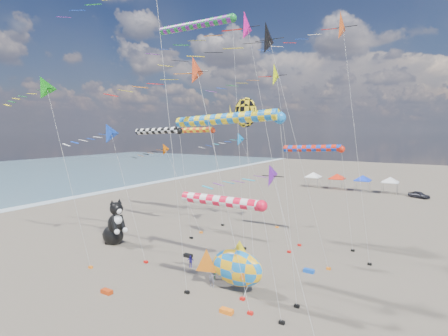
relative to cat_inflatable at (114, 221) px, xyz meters
name	(u,v)px	position (x,y,z in m)	size (l,w,h in m)	color
ground	(116,335)	(13.27, -11.80, -2.51)	(260.00, 260.00, 0.00)	brown
delta_kite_0	(248,183)	(19.34, -6.51, 6.54)	(8.72, 1.62, 10.25)	#63199A
delta_kite_1	(274,42)	(16.17, 4.77, 17.63)	(17.05, 3.09, 21.91)	black
delta_kite_2	(167,152)	(0.64, 8.04, 7.01)	(9.47, 1.58, 10.73)	#D95B06
delta_kite_3	(179,77)	(13.33, -5.53, 13.45)	(13.03, 2.06, 17.35)	#DC431D
delta_kite_5	(52,93)	(-0.91, -5.81, 13.10)	(10.49, 2.13, 16.98)	#158D16
delta_kite_6	(105,136)	(1.73, -2.34, 9.14)	(10.79, 2.06, 12.99)	#143CB3
delta_kite_7	(268,78)	(13.46, 9.58, 15.28)	(11.73, 2.58, 19.33)	#D6F10B
delta_kite_8	(340,27)	(21.19, 7.73, 18.90)	(11.01, 2.77, 23.01)	#CE4C18
delta_kite_9	(245,141)	(8.00, 14.84, 8.28)	(9.83, 1.88, 12.06)	#0976CF
delta_kite_10	(245,31)	(11.94, 7.05, 19.73)	(17.24, 2.99, 23.98)	#E8118D
windsock_0	(315,149)	(18.43, 10.73, 7.77)	(7.68, 0.74, 10.71)	red
windsock_1	(198,25)	(7.21, 5.68, 20.63)	(10.74, 0.88, 23.65)	#188634
windsock_2	(229,119)	(15.96, -3.05, 10.52)	(10.51, 0.85, 13.49)	blue
windsock_3	(226,202)	(17.21, -5.54, 4.92)	(7.66, 0.76, 7.85)	red
windsock_4	(190,131)	(1.22, 12.17, 9.65)	(9.53, 0.73, 12.59)	red
windsock_5	(159,131)	(1.53, 5.73, 9.58)	(8.35, 0.76, 12.54)	black
angelfish_kite	(243,114)	(14.25, 2.47, 11.19)	(3.74, 3.02, 15.12)	yellow
cat_inflatable	(114,221)	(0.00, 0.00, 0.00)	(3.71, 1.86, 5.01)	black
fish_inflatable	(236,267)	(16.65, -3.05, -0.62)	(5.70, 2.73, 4.04)	blue
person_adult	(212,278)	(14.65, -3.37, -1.75)	(0.55, 0.36, 1.51)	slate
child_green	(214,273)	(14.03, -2.16, -1.99)	(0.50, 0.39, 1.04)	#248C3A
child_blue	(190,261)	(10.84, -1.03, -1.97)	(0.63, 0.26, 1.07)	#2D21A4
kite_bag_0	(107,292)	(8.45, -8.38, -2.36)	(0.90, 0.44, 0.30)	#C5380D
kite_bag_1	(309,271)	(20.33, 3.24, -2.36)	(0.90, 0.44, 0.30)	blue
kite_bag_2	(188,256)	(9.13, 0.87, -2.36)	(0.90, 0.44, 0.30)	black
kite_bag_3	(227,311)	(17.64, -6.21, -2.36)	(0.90, 0.44, 0.30)	orange
tent_row	(350,175)	(14.77, 48.20, 0.64)	(19.20, 4.20, 3.80)	white
parked_car	(419,195)	(27.29, 46.20, -1.89)	(1.45, 3.61, 1.23)	#26262D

